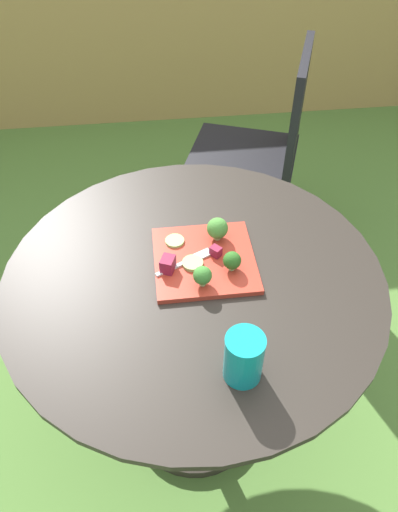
{
  "coord_description": "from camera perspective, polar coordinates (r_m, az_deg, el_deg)",
  "views": [
    {
      "loc": [
        -0.08,
        -0.79,
        1.58
      ],
      "look_at": [
        0.02,
        0.02,
        0.76
      ],
      "focal_mm": 33.6,
      "sensor_mm": 36.0,
      "label": 1
    }
  ],
  "objects": [
    {
      "name": "ground_plane",
      "position": [
        1.77,
        -0.46,
        -18.24
      ],
      "size": [
        12.0,
        12.0,
        0.0
      ],
      "primitive_type": "plane",
      "color": "#4C7533"
    },
    {
      "name": "patio_chair",
      "position": [
        2.03,
        7.9,
        13.35
      ],
      "size": [
        0.57,
        0.57,
        0.9
      ],
      "color": "black",
      "rests_on": "ground_plane"
    },
    {
      "name": "drinking_glass",
      "position": [
        0.96,
        5.31,
        -12.13
      ],
      "size": [
        0.08,
        0.08,
        0.12
      ],
      "color": "#0F8C93",
      "rests_on": "patio_table"
    },
    {
      "name": "patio_table",
      "position": [
        1.36,
        -0.58,
        -9.22
      ],
      "size": [
        0.93,
        0.93,
        0.72
      ],
      "color": "#28231E",
      "rests_on": "ground_plane"
    },
    {
      "name": "salad_plate",
      "position": [
        1.19,
        0.65,
        -0.45
      ],
      "size": [
        0.25,
        0.25,
        0.01
      ],
      "primitive_type": "cube",
      "color": "#AD3323",
      "rests_on": "patio_table"
    },
    {
      "name": "beet_chunk_0",
      "position": [
        1.15,
        -3.73,
        -0.99
      ],
      "size": [
        0.04,
        0.05,
        0.04
      ],
      "primitive_type": "cube",
      "rotation": [
        0.0,
        0.0,
        4.32
      ],
      "color": "maroon",
      "rests_on": "salad_plate"
    },
    {
      "name": "beet_chunk_1",
      "position": [
        1.18,
        2.01,
        0.55
      ],
      "size": [
        0.03,
        0.03,
        0.03
      ],
      "primitive_type": "cube",
      "rotation": [
        0.0,
        0.0,
        2.31
      ],
      "color": "maroon",
      "rests_on": "salad_plate"
    },
    {
      "name": "broccoli_floret_1",
      "position": [
        1.14,
        3.96,
        -0.55
      ],
      "size": [
        0.04,
        0.04,
        0.05
      ],
      "color": "#99B770",
      "rests_on": "salad_plate"
    },
    {
      "name": "cucumber_slice_1",
      "position": [
        1.23,
        -2.91,
        1.82
      ],
      "size": [
        0.05,
        0.05,
        0.01
      ],
      "primitive_type": "cylinder",
      "color": "#8EB766",
      "rests_on": "salad_plate"
    },
    {
      "name": "broccoli_floret_2",
      "position": [
        1.1,
        0.42,
        -2.35
      ],
      "size": [
        0.04,
        0.04,
        0.05
      ],
      "color": "#99B770",
      "rests_on": "salad_plate"
    },
    {
      "name": "broccoli_floret_0",
      "position": [
        1.22,
        2.21,
        3.31
      ],
      "size": [
        0.05,
        0.05,
        0.06
      ],
      "color": "#99B770",
      "rests_on": "salad_plate"
    },
    {
      "name": "cucumber_slice_0",
      "position": [
        1.17,
        -0.89,
        -0.86
      ],
      "size": [
        0.05,
        0.05,
        0.01
      ],
      "primitive_type": "cylinder",
      "color": "#8EB766",
      "rests_on": "salad_plate"
    },
    {
      "name": "fork",
      "position": [
        1.18,
        -1.17,
        -0.54
      ],
      "size": [
        0.15,
        0.08,
        0.0
      ],
      "color": "silver",
      "rests_on": "salad_plate"
    }
  ]
}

